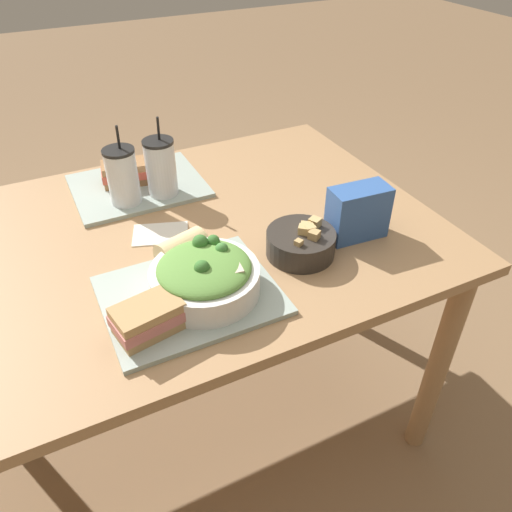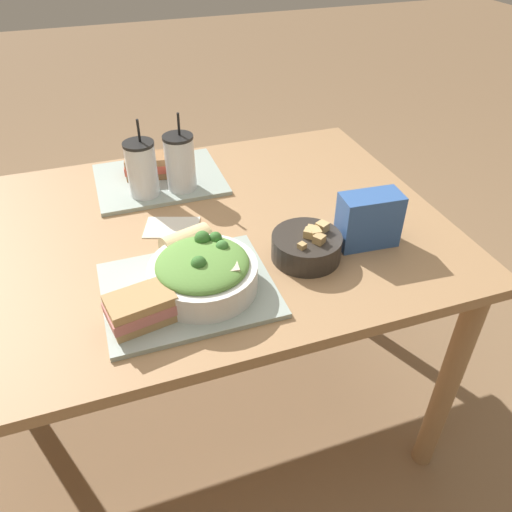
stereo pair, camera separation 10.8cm
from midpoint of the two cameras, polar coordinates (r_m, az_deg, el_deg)
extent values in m
plane|color=#846647|center=(1.83, -9.59, -17.77)|extent=(12.00, 12.00, 0.00)
cube|color=#A37A51|center=(1.30, -12.88, 1.38)|extent=(1.41, 0.94, 0.03)
cylinder|color=#A37A51|center=(1.54, 18.18, -11.95)|extent=(0.06, 0.06, 0.73)
cylinder|color=#A37A51|center=(2.03, 3.07, 3.57)|extent=(0.06, 0.06, 0.73)
cube|color=#99A89E|center=(1.10, -10.37, -4.55)|extent=(0.37, 0.30, 0.01)
cube|color=#99A89E|center=(1.53, -15.33, 7.68)|extent=(0.37, 0.30, 0.01)
cylinder|color=white|center=(1.08, -8.72, -2.89)|extent=(0.24, 0.24, 0.06)
ellipsoid|color=#5B8E3D|center=(1.05, -8.89, -1.46)|extent=(0.20, 0.20, 0.04)
sphere|color=#38702D|center=(1.02, -9.21, -1.48)|extent=(0.03, 0.03, 0.03)
sphere|color=#38702D|center=(1.10, -7.72, 1.60)|extent=(0.03, 0.03, 0.03)
sphere|color=#38702D|center=(1.09, -9.21, 1.44)|extent=(0.04, 0.04, 0.04)
sphere|color=#427F38|center=(1.07, -6.82, 0.70)|extent=(0.03, 0.03, 0.03)
cube|color=beige|center=(1.10, -8.19, 0.92)|extent=(0.06, 0.06, 0.01)
cube|color=beige|center=(1.02, -8.31, -2.40)|extent=(0.04, 0.05, 0.01)
cube|color=beige|center=(1.03, -5.67, -1.61)|extent=(0.04, 0.05, 0.01)
cylinder|color=#2D2823|center=(1.19, 2.54, 1.36)|extent=(0.17, 0.17, 0.06)
cylinder|color=#4C2814|center=(1.18, 2.57, 2.27)|extent=(0.15, 0.15, 0.01)
cube|color=tan|center=(1.13, 2.19, 1.37)|extent=(0.02, 0.02, 0.02)
cube|color=tan|center=(1.17, 2.81, 2.87)|extent=(0.03, 0.03, 0.02)
cube|color=tan|center=(1.15, 4.01, 2.27)|extent=(0.03, 0.03, 0.02)
cube|color=tan|center=(1.20, 4.17, 3.69)|extent=(0.03, 0.03, 0.03)
cube|color=tan|center=(1.17, 3.52, 2.89)|extent=(0.03, 0.03, 0.02)
cube|color=tan|center=(1.18, 3.05, 3.19)|extent=(0.03, 0.03, 0.02)
cube|color=tan|center=(1.03, -15.05, -7.87)|extent=(0.14, 0.10, 0.02)
cube|color=#C1706B|center=(1.01, -15.25, -6.99)|extent=(0.15, 0.11, 0.02)
cube|color=tan|center=(1.00, -15.45, -6.08)|extent=(0.14, 0.10, 0.02)
cylinder|color=#DBBC84|center=(1.16, -11.07, 0.61)|extent=(0.13, 0.10, 0.07)
cylinder|color=beige|center=(1.18, -8.94, 1.67)|extent=(0.02, 0.07, 0.07)
cube|color=olive|center=(1.54, -16.36, 8.38)|extent=(0.15, 0.10, 0.02)
cube|color=#C64C38|center=(1.53, -16.50, 9.10)|extent=(0.16, 0.10, 0.02)
cube|color=olive|center=(1.52, -16.64, 9.83)|extent=(0.15, 0.10, 0.02)
cylinder|color=silver|center=(1.41, -17.14, 8.49)|extent=(0.08, 0.08, 0.15)
cylinder|color=black|center=(1.42, -17.08, 8.16)|extent=(0.07, 0.07, 0.12)
cylinder|color=black|center=(1.38, -17.73, 11.32)|extent=(0.08, 0.08, 0.01)
cylinder|color=black|center=(1.37, -17.73, 12.61)|extent=(0.01, 0.02, 0.07)
cylinder|color=silver|center=(1.43, -12.97, 9.62)|extent=(0.08, 0.08, 0.15)
cylinder|color=#701E47|center=(1.43, -12.92, 9.28)|extent=(0.07, 0.07, 0.12)
cylinder|color=black|center=(1.39, -13.43, 12.52)|extent=(0.08, 0.08, 0.01)
cylinder|color=black|center=(1.38, -13.37, 13.80)|extent=(0.01, 0.02, 0.07)
cube|color=#335BA3|center=(1.25, 9.16, 4.86)|extent=(0.15, 0.08, 0.14)
cube|color=silver|center=(1.31, -13.32, 2.38)|extent=(0.16, 0.14, 0.00)
camera|label=1|loc=(0.05, -92.86, -2.18)|focal=35.00mm
camera|label=2|loc=(0.05, 87.14, 2.18)|focal=35.00mm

